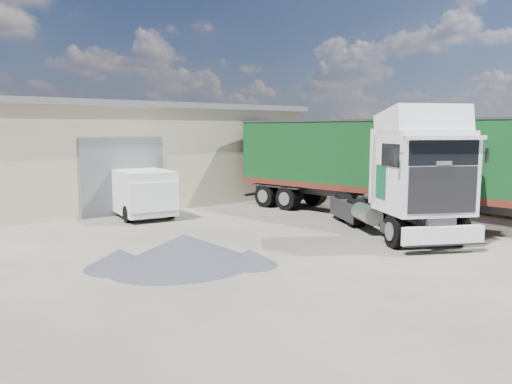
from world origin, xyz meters
TOP-DOWN VIEW (x-y plane):
  - ground at (0.00, 0.00)m, footprint 120.00×120.00m
  - warehouse at (-6.00, 16.00)m, footprint 30.60×12.60m
  - brick_boundary_wall at (11.50, 6.00)m, footprint 0.35×26.00m
  - tractor_unit at (4.38, -1.12)m, footprint 5.57×7.50m
  - box_trailer at (6.82, 3.13)m, footprint 5.10×13.57m
  - panel_van at (-1.52, 9.48)m, footprint 2.68×5.47m
  - gravel_heap at (-4.07, 0.54)m, footprint 5.23×4.88m

SIDE VIEW (x-z plane):
  - ground at x=0.00m, z-range 0.00..0.00m
  - gravel_heap at x=-4.07m, z-range -0.03..0.90m
  - panel_van at x=-1.52m, z-range 0.04..2.19m
  - brick_boundary_wall at x=11.50m, z-range 0.00..2.50m
  - tractor_unit at x=4.38m, z-range -0.38..4.43m
  - warehouse at x=-6.00m, z-range -0.05..5.37m
  - box_trailer at x=6.82m, z-range 0.48..4.90m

